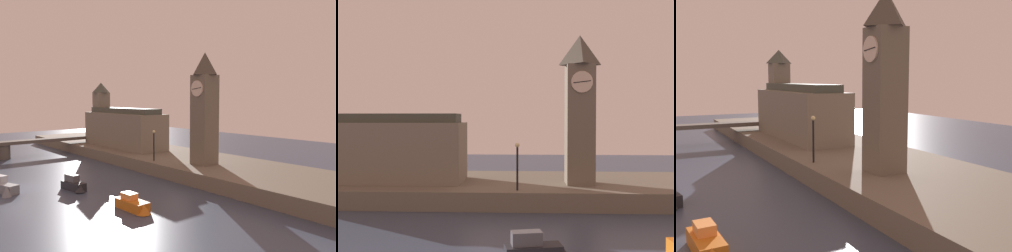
{
  "view_description": "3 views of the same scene",
  "coord_description": "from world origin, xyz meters",
  "views": [
    {
      "loc": [
        35.79,
        -10.02,
        9.03
      ],
      "look_at": [
        5.89,
        15.01,
        5.9
      ],
      "focal_mm": 36.88,
      "sensor_mm": 36.0,
      "label": 1
    },
    {
      "loc": [
        3.58,
        -15.0,
        7.18
      ],
      "look_at": [
        2.19,
        16.63,
        6.5
      ],
      "focal_mm": 41.41,
      "sensor_mm": 36.0,
      "label": 2
    },
    {
      "loc": [
        31.77,
        2.7,
        8.18
      ],
      "look_at": [
        7.06,
        15.77,
        4.8
      ],
      "focal_mm": 42.52,
      "sensor_mm": 36.0,
      "label": 3
    }
  ],
  "objects": [
    {
      "name": "far_embankment",
      "position": [
        0.0,
        20.0,
        0.75
      ],
      "size": [
        70.0,
        12.0,
        1.5
      ],
      "primitive_type": "cube",
      "color": "#6B6051",
      "rests_on": "ground"
    },
    {
      "name": "clock_tower",
      "position": [
        8.42,
        18.3,
        8.06
      ],
      "size": [
        2.57,
        2.6,
        12.7
      ],
      "color": "#6B6051",
      "rests_on": "far_embankment"
    },
    {
      "name": "parliament_hall",
      "position": [
        -10.49,
        19.12,
        4.59
      ],
      "size": [
        16.28,
        5.01,
        10.19
      ],
      "color": "slate",
      "rests_on": "far_embankment"
    },
    {
      "name": "streetlamp",
      "position": [
        3.14,
        15.09,
        3.84
      ],
      "size": [
        0.36,
        0.36,
        3.73
      ],
      "color": "black",
      "rests_on": "far_embankment"
    },
    {
      "name": "boat_patrol_orange",
      "position": [
        13.15,
        5.34,
        0.49
      ],
      "size": [
        3.86,
        1.45,
        1.3
      ],
      "color": "orange",
      "rests_on": "ground"
    }
  ]
}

